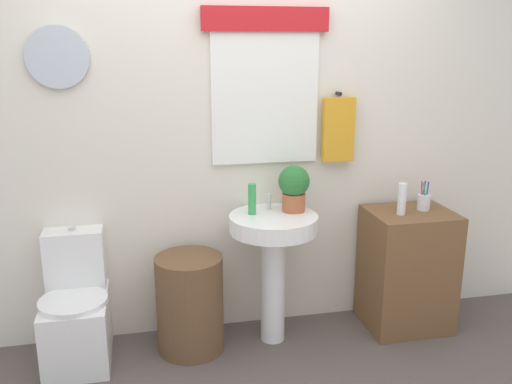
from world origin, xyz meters
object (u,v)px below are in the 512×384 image
at_px(laundry_hamper, 190,303).
at_px(toothbrush_cup, 424,202).
at_px(wooden_cabinet, 407,269).
at_px(toilet, 77,312).
at_px(soap_bottle, 252,199).
at_px(lotion_bottle, 402,199).
at_px(potted_plant, 294,186).
at_px(pedestal_sink, 273,247).

xyz_separation_m(laundry_hamper, toothbrush_cup, (1.50, 0.02, 0.54)).
bearing_deg(wooden_cabinet, toilet, 179.01).
distance_m(soap_bottle, lotion_bottle, 0.93).
bearing_deg(soap_bottle, laundry_hamper, -172.75).
height_order(toilet, soap_bottle, soap_bottle).
bearing_deg(potted_plant, pedestal_sink, -156.80).
height_order(wooden_cabinet, soap_bottle, soap_bottle).
bearing_deg(lotion_bottle, pedestal_sink, 177.15).
relative_size(laundry_hamper, pedestal_sink, 0.73).
distance_m(pedestal_sink, potted_plant, 0.39).
bearing_deg(toilet, wooden_cabinet, -0.99).
height_order(laundry_hamper, pedestal_sink, pedestal_sink).
relative_size(pedestal_sink, toothbrush_cup, 4.42).
distance_m(toilet, potted_plant, 1.48).
distance_m(laundry_hamper, potted_plant, 0.94).
relative_size(pedestal_sink, wooden_cabinet, 1.05).
distance_m(pedestal_sink, lotion_bottle, 0.85).
bearing_deg(soap_bottle, potted_plant, 2.20).
distance_m(wooden_cabinet, soap_bottle, 1.14).
xyz_separation_m(soap_bottle, lotion_bottle, (0.92, -0.09, -0.03)).
xyz_separation_m(soap_bottle, toothbrush_cup, (1.11, -0.03, -0.07)).
xyz_separation_m(toilet, laundry_hamper, (0.66, -0.04, 0.01)).
height_order(laundry_hamper, wooden_cabinet, wooden_cabinet).
bearing_deg(lotion_bottle, toothbrush_cup, 18.13).
bearing_deg(toothbrush_cup, laundry_hamper, -179.23).
height_order(pedestal_sink, soap_bottle, soap_bottle).
xyz_separation_m(toilet, potted_plant, (1.31, 0.02, 0.68)).
xyz_separation_m(potted_plant, lotion_bottle, (0.66, -0.10, -0.09)).
height_order(pedestal_sink, lotion_bottle, lotion_bottle).
distance_m(laundry_hamper, lotion_bottle, 1.44).
bearing_deg(lotion_bottle, laundry_hamper, 178.26).
bearing_deg(wooden_cabinet, toothbrush_cup, 12.34).
xyz_separation_m(toilet, soap_bottle, (1.05, 0.01, 0.62)).
xyz_separation_m(toilet, wooden_cabinet, (2.06, -0.04, 0.10)).
relative_size(wooden_cabinet, soap_bottle, 4.20).
bearing_deg(pedestal_sink, potted_plant, 23.20).
relative_size(pedestal_sink, soap_bottle, 4.39).
relative_size(toilet, pedestal_sink, 0.94).
xyz_separation_m(wooden_cabinet, soap_bottle, (-1.01, 0.05, 0.52)).
bearing_deg(potted_plant, toilet, -178.94).
bearing_deg(lotion_bottle, potted_plant, 171.42).
xyz_separation_m(laundry_hamper, potted_plant, (0.65, 0.06, 0.68)).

